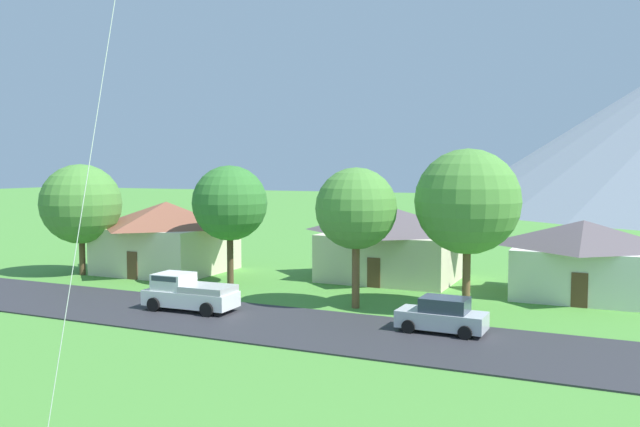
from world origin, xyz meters
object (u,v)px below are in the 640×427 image
(house_left_center, at_px, (167,235))
(tree_near_left, at_px, (468,202))
(house_right_center, at_px, (583,258))
(house_leftmost, at_px, (392,242))
(tree_center, at_px, (356,209))
(parked_car_silver_west_end, at_px, (442,316))
(pickup_truck_white_east_side, at_px, (188,292))
(tree_right_of_center, at_px, (230,203))
(tree_left_of_center, at_px, (81,204))

(house_left_center, bearing_deg, tree_near_left, -10.28)
(house_left_center, height_order, house_right_center, house_left_center)
(house_leftmost, bearing_deg, tree_center, -83.23)
(house_left_center, distance_m, parked_car_silver_west_end, 25.71)
(house_left_center, xyz_separation_m, tree_center, (17.87, -6.04, 2.86))
(tree_near_left, height_order, tree_center, tree_near_left)
(tree_near_left, bearing_deg, tree_center, -163.61)
(house_right_center, height_order, pickup_truck_white_east_side, house_right_center)
(house_left_center, xyz_separation_m, tree_near_left, (23.75, -4.31, 3.30))
(tree_right_of_center, xyz_separation_m, parked_car_silver_west_end, (16.33, -6.92, -4.67))
(tree_right_of_center, distance_m, parked_car_silver_west_end, 18.34)
(house_left_center, bearing_deg, parked_car_silver_west_end, -22.12)
(house_right_center, bearing_deg, tree_center, -143.49)
(house_right_center, xyz_separation_m, parked_car_silver_west_end, (-5.65, -12.15, -1.59))
(parked_car_silver_west_end, height_order, pickup_truck_white_east_side, pickup_truck_white_east_side)
(tree_left_of_center, xyz_separation_m, pickup_truck_white_east_side, (14.54, -6.88, -4.20))
(house_left_center, relative_size, pickup_truck_white_east_side, 1.73)
(tree_center, bearing_deg, tree_left_of_center, 174.50)
(tree_right_of_center, bearing_deg, house_left_center, 159.78)
(tree_near_left, distance_m, tree_left_of_center, 28.52)
(house_left_center, xyz_separation_m, tree_left_of_center, (-4.75, -3.86, 2.49))
(house_left_center, height_order, parked_car_silver_west_end, house_left_center)
(parked_car_silver_west_end, bearing_deg, house_right_center, 65.08)
(tree_right_of_center, bearing_deg, house_right_center, 13.39)
(house_left_center, relative_size, tree_left_of_center, 1.11)
(house_right_center, bearing_deg, tree_right_of_center, -166.61)
(tree_right_of_center, bearing_deg, tree_center, -17.55)
(house_right_center, distance_m, tree_left_of_center, 34.85)
(tree_left_of_center, height_order, pickup_truck_white_east_side, tree_left_of_center)
(tree_near_left, relative_size, pickup_truck_white_east_side, 1.71)
(house_left_center, bearing_deg, house_right_center, 4.86)
(tree_center, relative_size, parked_car_silver_west_end, 1.88)
(house_right_center, relative_size, tree_center, 1.07)
(tree_left_of_center, xyz_separation_m, parked_car_silver_west_end, (28.50, -5.80, -4.39))
(house_right_center, bearing_deg, tree_left_of_center, -169.46)
(tree_center, bearing_deg, tree_near_left, 16.39)
(tree_near_left, height_order, tree_right_of_center, tree_near_left)
(tree_left_of_center, bearing_deg, tree_right_of_center, 5.27)
(house_leftmost, xyz_separation_m, tree_right_of_center, (-9.26, -6.73, 2.89))
(house_leftmost, distance_m, tree_right_of_center, 11.80)
(house_left_center, bearing_deg, tree_left_of_center, -140.94)
(tree_near_left, xyz_separation_m, parked_car_silver_west_end, (0.00, -5.34, -5.21))
(tree_near_left, bearing_deg, tree_left_of_center, 179.09)
(house_leftmost, bearing_deg, parked_car_silver_west_end, -62.60)
(house_right_center, height_order, tree_right_of_center, tree_right_of_center)
(house_leftmost, xyz_separation_m, tree_left_of_center, (-21.43, -7.85, 2.61))
(tree_near_left, distance_m, pickup_truck_white_east_side, 16.17)
(tree_left_of_center, height_order, tree_center, tree_left_of_center)
(house_leftmost, xyz_separation_m, parked_car_silver_west_end, (7.07, -13.65, -1.78))
(pickup_truck_white_east_side, bearing_deg, parked_car_silver_west_end, 4.45)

